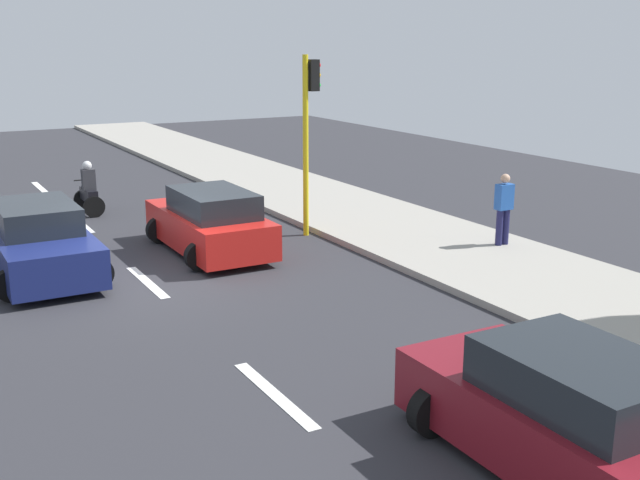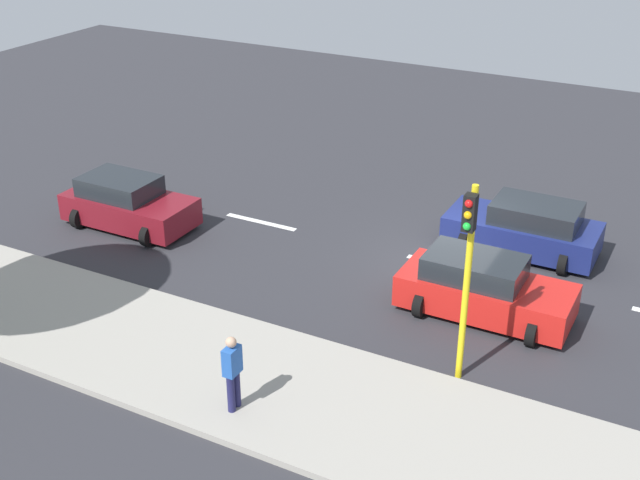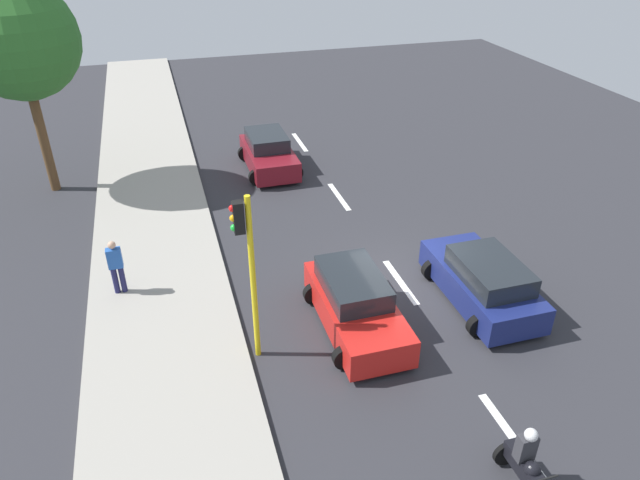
{
  "view_description": "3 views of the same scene",
  "coord_description": "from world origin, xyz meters",
  "px_view_note": "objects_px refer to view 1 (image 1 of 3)",
  "views": [
    {
      "loc": [
        -4.37,
        -15.15,
        4.87
      ],
      "look_at": [
        2.68,
        -2.51,
        1.13
      ],
      "focal_mm": 43.85,
      "sensor_mm": 36.0,
      "label": 1
    },
    {
      "loc": [
        19.02,
        6.07,
        10.53
      ],
      "look_at": [
        2.44,
        -2.69,
        1.23
      ],
      "focal_mm": 45.86,
      "sensor_mm": 36.0,
      "label": 2
    },
    {
      "loc": [
        6.4,
        13.1,
        10.06
      ],
      "look_at": [
        2.31,
        -0.78,
        1.43
      ],
      "focal_mm": 32.5,
      "sensor_mm": 36.0,
      "label": 3
    }
  ],
  "objects_px": {
    "pedestrian_near_signal": "(504,207)",
    "car_red": "(210,223)",
    "motorcycle": "(88,192)",
    "traffic_light_corner": "(309,120)",
    "car_dark_blue": "(40,243)",
    "car_maroon": "(562,413)"
  },
  "relations": [
    {
      "from": "car_maroon",
      "to": "pedestrian_near_signal",
      "type": "xyz_separation_m",
      "value": [
        6.04,
        7.71,
        0.35
      ]
    },
    {
      "from": "motorcycle",
      "to": "car_red",
      "type": "bearing_deg",
      "value": -75.18
    },
    {
      "from": "car_dark_blue",
      "to": "pedestrian_near_signal",
      "type": "height_order",
      "value": "pedestrian_near_signal"
    },
    {
      "from": "motorcycle",
      "to": "pedestrian_near_signal",
      "type": "relative_size",
      "value": 0.91
    },
    {
      "from": "car_red",
      "to": "pedestrian_near_signal",
      "type": "bearing_deg",
      "value": -27.91
    },
    {
      "from": "motorcycle",
      "to": "traffic_light_corner",
      "type": "distance_m",
      "value": 7.18
    },
    {
      "from": "car_red",
      "to": "motorcycle",
      "type": "relative_size",
      "value": 2.72
    },
    {
      "from": "car_maroon",
      "to": "motorcycle",
      "type": "xyz_separation_m",
      "value": [
        -1.51,
        16.55,
        -0.07
      ]
    },
    {
      "from": "car_maroon",
      "to": "car_red",
      "type": "height_order",
      "value": "same"
    },
    {
      "from": "car_dark_blue",
      "to": "motorcycle",
      "type": "xyz_separation_m",
      "value": [
        2.31,
        5.64,
        -0.07
      ]
    },
    {
      "from": "traffic_light_corner",
      "to": "car_dark_blue",
      "type": "bearing_deg",
      "value": -176.69
    },
    {
      "from": "traffic_light_corner",
      "to": "car_maroon",
      "type": "bearing_deg",
      "value": -103.96
    },
    {
      "from": "car_red",
      "to": "traffic_light_corner",
      "type": "relative_size",
      "value": 0.92
    },
    {
      "from": "car_dark_blue",
      "to": "car_red",
      "type": "relative_size",
      "value": 1.0
    },
    {
      "from": "pedestrian_near_signal",
      "to": "traffic_light_corner",
      "type": "bearing_deg",
      "value": 131.98
    },
    {
      "from": "pedestrian_near_signal",
      "to": "traffic_light_corner",
      "type": "xyz_separation_m",
      "value": [
        -3.23,
        3.59,
        1.87
      ]
    },
    {
      "from": "car_maroon",
      "to": "car_dark_blue",
      "type": "relative_size",
      "value": 0.94
    },
    {
      "from": "motorcycle",
      "to": "traffic_light_corner",
      "type": "bearing_deg",
      "value": -50.55
    },
    {
      "from": "car_red",
      "to": "pedestrian_near_signal",
      "type": "height_order",
      "value": "pedestrian_near_signal"
    },
    {
      "from": "car_maroon",
      "to": "traffic_light_corner",
      "type": "xyz_separation_m",
      "value": [
        2.81,
        11.3,
        2.22
      ]
    },
    {
      "from": "pedestrian_near_signal",
      "to": "car_red",
      "type": "bearing_deg",
      "value": 152.09
    },
    {
      "from": "motorcycle",
      "to": "traffic_light_corner",
      "type": "height_order",
      "value": "traffic_light_corner"
    }
  ]
}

